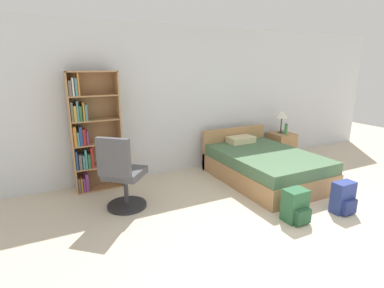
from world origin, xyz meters
TOP-DOWN VIEW (x-y plane):
  - ground_plane at (0.00, 0.00)m, footprint 14.00×14.00m
  - wall_back at (0.00, 3.23)m, footprint 9.00×0.06m
  - bookshelf at (-1.99, 2.99)m, footprint 0.74×0.28m
  - bed at (0.69, 2.10)m, footprint 1.37×1.96m
  - office_chair at (-1.75, 2.07)m, footprint 0.71×0.72m
  - nightstand at (1.79, 2.85)m, footprint 0.46×0.49m
  - table_lamp at (1.78, 2.88)m, footprint 0.25×0.25m
  - water_bottle at (1.78, 2.73)m, footprint 0.06×0.06m
  - backpack_blue at (0.87, 0.66)m, footprint 0.30×0.23m
  - backpack_green at (0.13, 0.78)m, footprint 0.29×0.29m

SIDE VIEW (x-z plane):
  - ground_plane at x=0.00m, z-range 0.00..0.00m
  - backpack_green at x=0.13m, z-range -0.01..0.41m
  - backpack_blue at x=0.87m, z-range -0.01..0.42m
  - bed at x=0.69m, z-range -0.12..0.64m
  - nightstand at x=1.79m, z-range 0.00..0.56m
  - office_chair at x=-1.75m, z-range -0.04..1.02m
  - water_bottle at x=1.78m, z-range 0.56..0.78m
  - bookshelf at x=-1.99m, z-range -0.02..1.84m
  - table_lamp at x=1.78m, z-range 0.71..1.18m
  - wall_back at x=0.00m, z-range 0.00..2.60m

